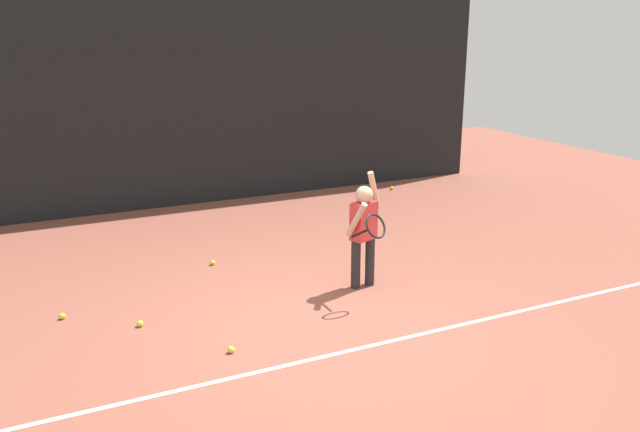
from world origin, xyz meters
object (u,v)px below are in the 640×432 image
at_px(tennis_ball_5, 392,188).
at_px(tennis_ball_8, 213,263).
at_px(tennis_ball_4, 140,324).
at_px(tennis_player, 364,227).
at_px(tennis_ball_1, 231,350).
at_px(tennis_ball_2, 62,316).

xyz_separation_m(tennis_ball_5, tennis_ball_8, (-4.11, -2.40, 0.00)).
relative_size(tennis_ball_4, tennis_ball_8, 1.00).
height_order(tennis_player, tennis_ball_8, tennis_player).
bearing_deg(tennis_ball_8, tennis_ball_1, -102.35).
bearing_deg(tennis_ball_2, tennis_ball_5, 28.71).
distance_m(tennis_ball_1, tennis_ball_4, 1.14).
height_order(tennis_ball_2, tennis_ball_8, same).
bearing_deg(tennis_ball_5, tennis_ball_4, -144.27).
relative_size(tennis_player, tennis_ball_4, 20.46).
bearing_deg(tennis_ball_4, tennis_ball_2, 143.03).
relative_size(tennis_ball_2, tennis_ball_4, 1.00).
height_order(tennis_ball_4, tennis_ball_8, same).
height_order(tennis_player, tennis_ball_5, tennis_player).
height_order(tennis_ball_4, tennis_ball_5, same).
xyz_separation_m(tennis_ball_1, tennis_ball_5, (4.62, 4.73, 0.00)).
bearing_deg(tennis_ball_2, tennis_ball_4, -36.97).
bearing_deg(tennis_ball_2, tennis_player, -10.01).
distance_m(tennis_ball_2, tennis_ball_5, 6.82).
distance_m(tennis_player, tennis_ball_1, 2.19).
relative_size(tennis_player, tennis_ball_8, 20.46).
relative_size(tennis_ball_2, tennis_ball_5, 1.00).
bearing_deg(tennis_ball_1, tennis_ball_4, 125.64).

